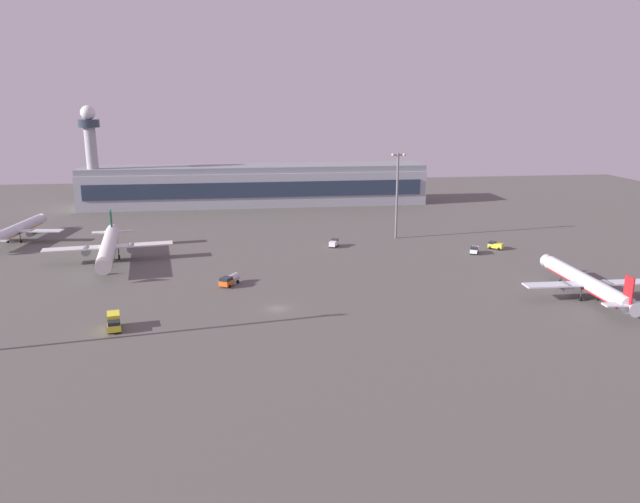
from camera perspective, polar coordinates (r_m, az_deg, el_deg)
The scene contains 12 objects.
ground_plane at distance 127.57m, azimuth -4.08°, elevation -5.46°, with size 416.00×416.00×0.00m, color #56544F.
terminal_building at distance 254.00m, azimuth -6.13°, elevation 6.32°, with size 141.26×22.40×16.40m.
control_tower at distance 253.55m, azimuth -20.97°, elevation 8.96°, with size 8.00×8.00×40.82m.
airplane_mid_apron at distance 145.37m, azimuth 24.03°, elevation -2.73°, with size 28.73×36.96×9.49m.
airplane_terminal_side at distance 172.15m, azimuth -19.50°, elevation 0.44°, with size 34.13×43.69×11.22m.
airplane_far_stand at distance 208.36m, azimuth -27.01°, elevation 1.82°, with size 29.08×37.27×9.56m.
baggage_tractor at distance 177.06m, azimuth 14.52°, elevation 0.16°, with size 3.77×4.57×2.25m.
cargo_loader at distance 184.15m, azimuth 16.37°, elevation 0.57°, with size 4.37×4.25×2.25m.
fuel_truck at distance 144.05m, azimuth -8.63°, elevation -2.68°, with size 5.07×6.47×2.35m.
catering_truck at distance 122.27m, azimuth -19.06°, elevation -6.35°, with size 3.49×6.02×3.05m.
maintenance_van at distance 179.59m, azimuth 1.34°, elevation 0.82°, with size 3.53×4.58×2.25m.
apron_light_central at distance 189.71m, azimuth 7.37°, elevation 5.79°, with size 4.80×0.90×26.99m.
Camera 1 is at (-6.76, -119.89, 43.09)m, focal length 33.56 mm.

